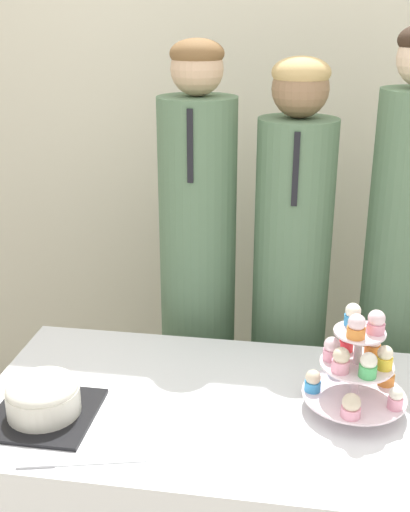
% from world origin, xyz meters
% --- Properties ---
extents(wall_back, '(9.00, 0.06, 2.70)m').
position_xyz_m(wall_back, '(0.00, 1.53, 1.35)').
color(wall_back, beige).
rests_on(wall_back, ground_plane).
extents(round_cake, '(0.26, 0.26, 0.11)m').
position_xyz_m(round_cake, '(-0.56, 0.22, 0.78)').
color(round_cake, black).
rests_on(round_cake, table).
extents(cake_knife, '(0.29, 0.09, 0.01)m').
position_xyz_m(cake_knife, '(-0.45, 0.05, 0.73)').
color(cake_knife, silver).
rests_on(cake_knife, table).
extents(cupcake_stand, '(0.26, 0.26, 0.29)m').
position_xyz_m(cupcake_stand, '(0.21, 0.37, 0.86)').
color(cupcake_stand, silver).
rests_on(cupcake_stand, table).
extents(student_0, '(0.25, 0.26, 1.61)m').
position_xyz_m(student_0, '(-0.28, 0.91, 0.78)').
color(student_0, '#567556').
rests_on(student_0, ground_plane).
extents(student_1, '(0.25, 0.26, 1.56)m').
position_xyz_m(student_1, '(0.03, 0.91, 0.76)').
color(student_1, '#567556').
rests_on(student_1, ground_plane).
extents(student_2, '(0.25, 0.25, 1.66)m').
position_xyz_m(student_2, '(0.38, 0.91, 0.81)').
color(student_2, '#567556').
rests_on(student_2, ground_plane).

